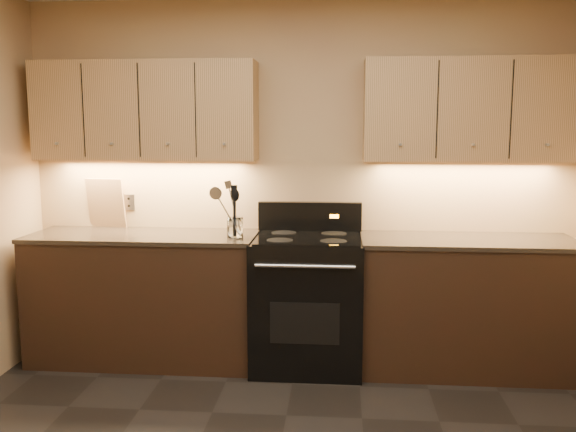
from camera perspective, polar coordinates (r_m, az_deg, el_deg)
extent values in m
cube|color=tan|center=(4.51, 1.08, 3.41)|extent=(4.00, 0.04, 2.60)
cube|color=black|center=(4.58, -13.20, -7.56)|extent=(1.60, 0.60, 0.90)
cube|color=#3C3226|center=(4.48, -13.40, -1.82)|extent=(1.62, 0.62, 0.03)
cube|color=black|center=(4.45, 16.29, -8.15)|extent=(1.44, 0.60, 0.90)
cube|color=#3C3226|center=(4.34, 16.54, -2.25)|extent=(1.46, 0.62, 0.03)
cube|color=black|center=(4.34, 1.83, -8.09)|extent=(0.76, 0.65, 0.92)
cube|color=black|center=(4.23, 1.86, -2.04)|extent=(0.70, 0.60, 0.01)
cube|color=black|center=(4.49, 2.06, -0.08)|extent=(0.76, 0.07, 0.22)
cube|color=orange|center=(4.45, 4.35, -0.03)|extent=(0.06, 0.00, 0.03)
cylinder|color=silver|center=(3.92, 1.58, -4.72)|extent=(0.65, 0.02, 0.02)
cube|color=black|center=(4.04, 1.57, -10.02)|extent=(0.46, 0.00, 0.28)
cylinder|color=black|center=(4.10, -0.77, -2.28)|extent=(0.18, 0.18, 0.00)
cylinder|color=black|center=(4.08, 4.27, -2.35)|extent=(0.18, 0.18, 0.00)
cylinder|color=black|center=(4.39, -0.39, -1.57)|extent=(0.18, 0.18, 0.00)
cylinder|color=black|center=(4.37, 4.32, -1.63)|extent=(0.18, 0.18, 0.00)
cube|color=tan|center=(4.55, -13.18, 9.54)|extent=(1.60, 0.30, 0.70)
cube|color=tan|center=(4.42, 16.62, 9.46)|extent=(1.44, 0.30, 0.70)
cube|color=#B2B5BA|center=(4.79, -14.65, 1.26)|extent=(0.08, 0.01, 0.12)
cylinder|color=white|center=(4.22, -4.98, -1.08)|extent=(0.12, 0.12, 0.14)
cylinder|color=white|center=(4.23, -4.97, -1.89)|extent=(0.11, 0.11, 0.02)
cube|color=tan|center=(4.82, -16.66, 1.18)|extent=(0.31, 0.12, 0.38)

